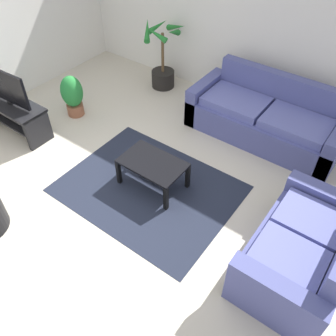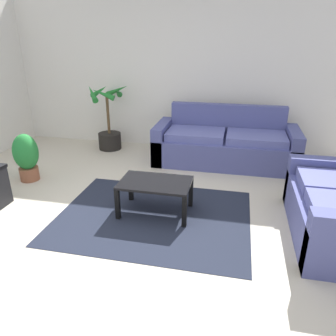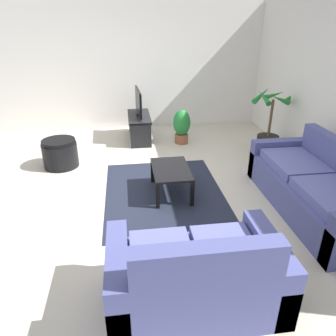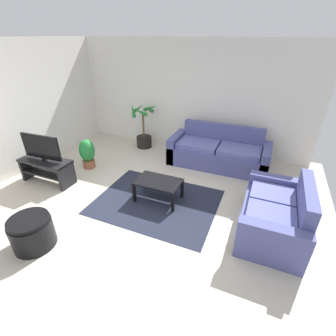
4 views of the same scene
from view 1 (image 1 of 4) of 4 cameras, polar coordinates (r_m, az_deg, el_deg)
ground_plane at (r=4.62m, az=-8.74°, el=-4.50°), size 6.60×6.60×0.00m
wall_back at (r=5.93m, az=11.40°, el=22.65°), size 6.00×0.06×2.70m
couch_main at (r=5.49m, az=15.43°, el=7.58°), size 2.25×0.90×0.90m
couch_loveseat at (r=3.95m, az=20.88°, el=-12.61°), size 0.90×1.51×0.90m
tv_stand at (r=5.85m, az=-23.49°, el=8.08°), size 1.10×0.45×0.51m
tv at (r=5.62m, az=-24.78°, el=11.86°), size 0.88×0.10×0.54m
coffee_table at (r=4.47m, az=-2.49°, el=0.38°), size 0.82×0.52×0.40m
area_rug at (r=4.66m, az=-3.13°, el=-3.31°), size 2.20×1.70×0.01m
potted_palm at (r=6.49m, az=-0.84°, el=16.36°), size 0.76×0.78×1.18m
potted_plant_small at (r=5.93m, az=-15.16°, el=11.35°), size 0.35×0.35×0.69m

